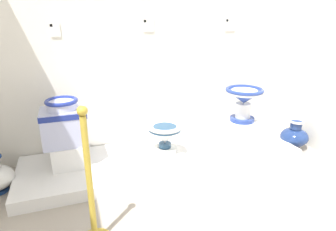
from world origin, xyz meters
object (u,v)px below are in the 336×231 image
antique_toilet_tall_cobalt (64,122)px  stanchion_post_near_left (92,203)px  plinth_block_central_ornate (165,154)px  info_placard_first (55,29)px  info_placard_second (148,25)px  plinth_block_rightmost (241,130)px  antique_toilet_rightmost (244,98)px  antique_toilet_central_ornate (165,134)px  plinth_block_tall_cobalt (68,153)px  info_placard_third (230,24)px  decorative_vase_spare (294,136)px

antique_toilet_tall_cobalt → stanchion_post_near_left: stanchion_post_near_left is taller
plinth_block_central_ornate → info_placard_first: info_placard_first is taller
info_placard_second → stanchion_post_near_left: info_placard_second is taller
plinth_block_rightmost → antique_toilet_rightmost: bearing=90.0°
antique_toilet_central_ornate → info_placard_second: 1.12m
plinth_block_tall_cobalt → plinth_block_central_ornate: 0.93m
stanchion_post_near_left → plinth_block_rightmost: bearing=28.6°
antique_toilet_rightmost → info_placard_third: (-0.01, 0.38, 0.76)m
antique_toilet_central_ornate → info_placard_second: info_placard_second is taller
plinth_block_tall_cobalt → info_placard_second: bearing=20.0°
antique_toilet_rightmost → info_placard_first: info_placard_first is taller
antique_toilet_central_ornate → antique_toilet_rightmost: size_ratio=0.84×
info_placard_first → decorative_vase_spare: bearing=-13.0°
plinth_block_tall_cobalt → stanchion_post_near_left: size_ratio=0.35×
info_placard_second → antique_toilet_central_ornate: bearing=-88.9°
decorative_vase_spare → plinth_block_central_ornate: bearing=177.0°
plinth_block_central_ornate → info_placard_third: (0.94, 0.48, 1.22)m
plinth_block_tall_cobalt → plinth_block_rightmost: bearing=-1.5°
antique_toilet_central_ornate → plinth_block_rightmost: antique_toilet_central_ornate is taller
plinth_block_rightmost → info_placard_first: (-1.85, 0.38, 1.11)m
antique_toilet_tall_cobalt → plinth_block_tall_cobalt: bearing=180.0°
plinth_block_central_ornate → plinth_block_rightmost: bearing=6.5°
plinth_block_tall_cobalt → info_placard_second: (0.91, 0.33, 1.14)m
antique_toilet_rightmost → info_placard_first: 2.03m
antique_toilet_tall_cobalt → info_placard_third: info_placard_third is taller
plinth_block_central_ornate → info_placard_second: info_placard_second is taller
info_placard_first → stanchion_post_near_left: info_placard_first is taller
plinth_block_central_ornate → plinth_block_rightmost: (0.95, 0.11, 0.09)m
info_placard_second → plinth_block_rightmost: bearing=-21.5°
info_placard_second → info_placard_third: bearing=0.0°
antique_toilet_tall_cobalt → plinth_block_rightmost: antique_toilet_tall_cobalt is taller
info_placard_first → decorative_vase_spare: 2.78m
decorative_vase_spare → info_placard_second: bearing=159.9°
plinth_block_tall_cobalt → plinth_block_rightmost: 1.86m
info_placard_first → stanchion_post_near_left: size_ratio=0.13×
plinth_block_central_ornate → info_placard_third: size_ratio=2.38×
info_placard_first → antique_toilet_rightmost: bearing=-11.5°
antique_toilet_central_ornate → stanchion_post_near_left: 1.14m
decorative_vase_spare → info_placard_first: bearing=167.0°
plinth_block_rightmost → decorative_vase_spare: bearing=-17.6°
plinth_block_tall_cobalt → stanchion_post_near_left: stanchion_post_near_left is taller
info_placard_first → info_placard_second: (0.89, 0.00, 0.03)m
info_placard_first → stanchion_post_near_left: 1.67m
antique_toilet_tall_cobalt → plinth_block_central_ornate: bearing=-9.6°
antique_toilet_tall_cobalt → stanchion_post_near_left: size_ratio=0.44×
plinth_block_central_ornate → stanchion_post_near_left: (-0.78, -0.84, 0.18)m
info_placard_first → stanchion_post_near_left: bearing=-84.8°
antique_toilet_rightmost → decorative_vase_spare: antique_toilet_rightmost is taller
antique_toilet_central_ornate → decorative_vase_spare: bearing=-3.0°
antique_toilet_central_ornate → info_placard_first: (-0.90, 0.48, 0.98)m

